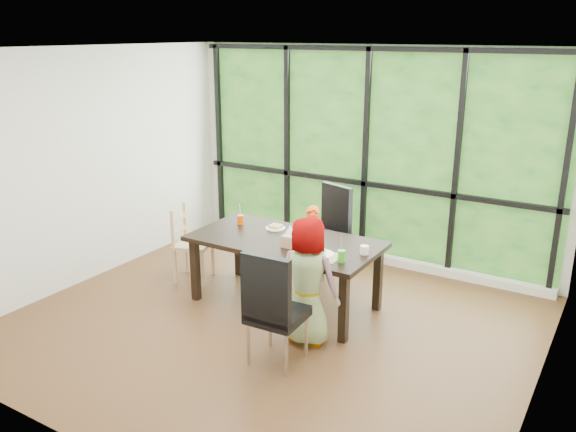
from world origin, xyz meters
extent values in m
plane|color=black|center=(0.00, 0.00, 0.00)|extent=(5.00, 5.00, 0.00)
plane|color=silver|center=(0.00, 2.25, 1.35)|extent=(5.00, 0.00, 5.00)
cube|color=#1B4A1A|center=(0.00, 2.23, 1.35)|extent=(4.80, 0.02, 2.65)
cube|color=silver|center=(0.00, 2.15, 0.05)|extent=(4.80, 0.12, 0.10)
cube|color=black|center=(-0.12, 0.47, 0.38)|extent=(2.02, 1.04, 0.75)
cube|color=black|center=(-0.17, 1.47, 0.54)|extent=(0.58, 0.58, 1.08)
cube|color=black|center=(0.43, -0.56, 0.54)|extent=(0.48, 0.48, 1.08)
cube|color=tan|center=(-1.39, 0.47, 0.45)|extent=(0.51, 0.52, 0.90)
imported|color=#F45317|center=(-0.12, 1.07, 0.48)|extent=(0.37, 0.27, 0.96)
imported|color=gray|center=(0.47, -0.10, 0.62)|extent=(0.63, 0.44, 1.24)
cube|color=tan|center=(0.43, 0.24, 0.75)|extent=(0.39, 0.29, 0.01)
cylinder|color=white|center=(-0.39, 0.71, 0.76)|extent=(0.22, 0.22, 0.01)
cylinder|color=white|center=(0.42, 0.27, 0.76)|extent=(0.24, 0.24, 0.02)
cylinder|color=#E95000|center=(-0.82, 0.63, 0.80)|extent=(0.07, 0.07, 0.11)
cylinder|color=green|center=(0.67, 0.20, 0.81)|extent=(0.07, 0.07, 0.12)
cylinder|color=white|center=(0.77, 0.51, 0.79)|extent=(0.09, 0.09, 0.09)
cube|color=tan|center=(0.04, 0.31, 0.81)|extent=(0.14, 0.14, 0.12)
cylinder|color=white|center=(-0.82, 0.63, 0.90)|extent=(0.01, 0.04, 0.20)
cylinder|color=pink|center=(0.67, 0.20, 0.91)|extent=(0.01, 0.04, 0.20)
cone|color=white|center=(0.04, 0.31, 0.93)|extent=(0.12, 0.12, 0.11)
camera|label=1|loc=(2.96, -4.52, 2.85)|focal=36.80mm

